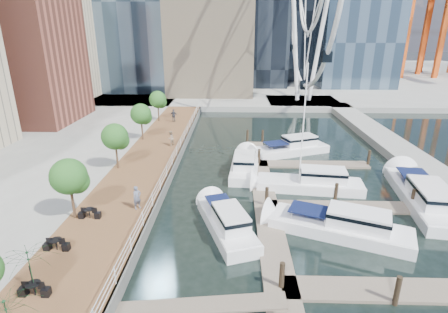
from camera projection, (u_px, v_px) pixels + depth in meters
ground at (229, 266)px, 21.93m from camera, size 520.00×520.00×0.00m
boardwalk at (145, 169)px, 36.14m from camera, size 6.00×60.00×1.00m
seawall at (173, 170)px, 36.06m from camera, size 0.25×60.00×1.00m
land_far at (234, 74)px, 117.81m from camera, size 200.00×114.00×1.00m
breakwater at (406, 156)px, 40.03m from camera, size 4.00×60.00×1.00m
pier at (303, 103)px, 70.34m from camera, size 14.00×12.00×1.00m
railing at (172, 160)px, 35.72m from camera, size 0.10×60.00×1.05m
floating_docks at (321, 192)px, 30.94m from camera, size 16.00×34.00×2.60m
street_trees at (115, 137)px, 34.00m from camera, size 2.60×42.60×4.60m
cafe_tables at (46, 265)px, 19.88m from camera, size 2.50×13.70×0.74m
yacht_foreground at (339, 234)px, 25.43m from camera, size 11.14×6.79×2.15m
pedestrian_near at (137, 198)px, 26.74m from camera, size 0.79×0.79×1.85m
pedestrian_mid at (171, 138)px, 41.85m from camera, size 1.02×1.10×1.80m
pedestrian_far at (174, 115)px, 53.03m from camera, size 1.18×0.61×1.93m
moored_yachts at (317, 196)px, 31.29m from camera, size 22.07×36.39×11.50m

